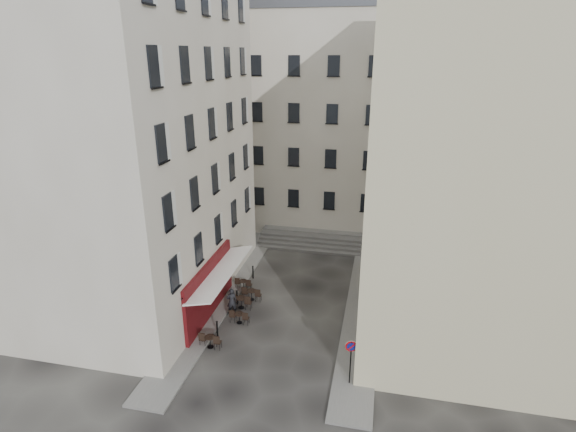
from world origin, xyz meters
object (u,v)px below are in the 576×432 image
(bistro_table_a, at_px, (210,340))
(no_parking_sign, at_px, (351,354))
(pedestrian, at_px, (232,301))
(bistro_table_b, at_px, (239,317))

(bistro_table_a, bearing_deg, no_parking_sign, -9.89)
(bistro_table_a, distance_m, pedestrian, 3.45)
(bistro_table_a, height_order, pedestrian, pedestrian)
(no_parking_sign, xyz_separation_m, bistro_table_b, (-6.74, 3.85, -1.33))
(bistro_table_a, xyz_separation_m, pedestrian, (0.04, 3.42, 0.41))
(no_parking_sign, height_order, bistro_table_b, no_parking_sign)
(no_parking_sign, relative_size, bistro_table_b, 2.10)
(pedestrian, bearing_deg, no_parking_sign, 120.46)
(no_parking_sign, bearing_deg, bistro_table_a, 160.23)
(no_parking_sign, xyz_separation_m, bistro_table_a, (-7.54, 1.31, -1.30))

